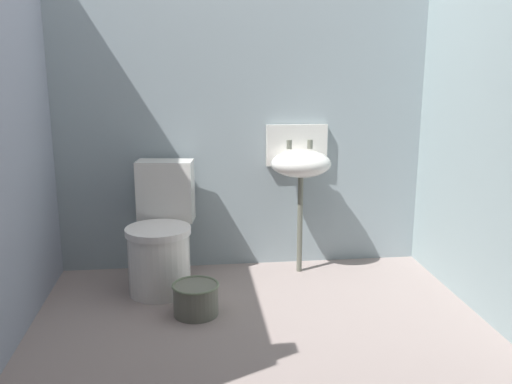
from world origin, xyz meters
TOP-DOWN VIEW (x-y plane):
  - ground_plane at (0.00, 0.00)m, footprint 2.90×2.40m
  - wall_back at (0.00, 1.05)m, footprint 2.90×0.10m
  - wall_right at (1.30, 0.10)m, footprint 0.10×2.20m
  - toilet_near_wall at (-0.55, 0.65)m, footprint 0.46×0.64m
  - sink at (0.36, 0.84)m, footprint 0.42×0.35m
  - bucket at (-0.35, 0.22)m, footprint 0.27×0.27m

SIDE VIEW (x-z plane):
  - ground_plane at x=0.00m, z-range -0.08..0.00m
  - bucket at x=-0.35m, z-range 0.00..0.19m
  - toilet_near_wall at x=-0.55m, z-range -0.07..0.71m
  - sink at x=0.36m, z-range 0.26..1.25m
  - wall_back at x=0.00m, z-range 0.00..2.16m
  - wall_right at x=1.30m, z-range 0.00..2.16m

